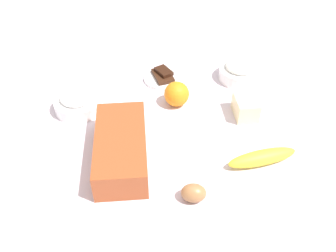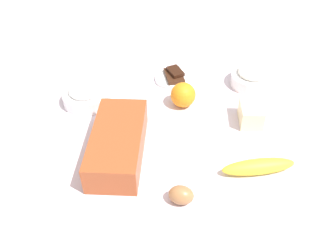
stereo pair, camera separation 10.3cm
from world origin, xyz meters
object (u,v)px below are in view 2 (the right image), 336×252
Objects in this scene: sugar_bowl at (86,95)px; egg_near_butter at (181,195)px; butter_block at (251,114)px; loaf_pan at (118,143)px; flour_bowl at (252,77)px; banana at (258,167)px; chocolate_plate at (174,77)px; orange_fruit at (183,95)px.

sugar_bowl is 2.37× the size of egg_near_butter.
butter_block is at bearing -99.09° from sugar_bowl.
loaf_pan reaches higher than butter_block.
loaf_pan reaches higher than flour_bowl.
butter_block reaches higher than banana.
loaf_pan is 0.40m from butter_block.
sugar_bowl is at bearing 116.17° from chocolate_plate.
egg_near_butter is at bearing 154.51° from flour_bowl.
flour_bowl is at bearing -5.46° from banana.
loaf_pan reaches higher than orange_fruit.
sugar_bowl is 0.75× the size of banana.
chocolate_plate is (0.13, -0.27, -0.02)m from sugar_bowl.
flour_bowl is 0.54m from sugar_bowl.
orange_fruit is at bearing -168.08° from chocolate_plate.
orange_fruit is at bearing 69.25° from butter_block.
loaf_pan is at bearing 47.80° from egg_near_butter.
orange_fruit is at bearing -90.94° from sugar_bowl.
sugar_bowl is at bearing 31.20° from loaf_pan.
butter_block is at bearing -67.50° from loaf_pan.
chocolate_plate is at bearing 2.78° from egg_near_butter.
loaf_pan is 3.14× the size of butter_block.
loaf_pan is 0.52m from flour_bowl.
flour_bowl reaches higher than banana.
sugar_bowl is 0.51m from butter_block.
butter_block is (0.20, -0.01, 0.01)m from banana.
sugar_bowl is 1.85× the size of orange_fruit.
flour_bowl is 0.97× the size of sugar_bowl.
flour_bowl is 0.19m from butter_block.
banana is at bearing -151.84° from chocolate_plate.
chocolate_plate is at bearing -63.83° from sugar_bowl.
flour_bowl is at bearing -94.76° from chocolate_plate.
flour_bowl is 2.29× the size of egg_near_butter.
sugar_bowl is (0.22, 0.13, -0.01)m from loaf_pan.
banana is at bearing 174.54° from flour_bowl.
sugar_bowl is 0.30m from orange_fruit.
orange_fruit reaches higher than egg_near_butter.
banana is 2.45× the size of orange_fruit.
butter_block is at bearing -133.27° from chocolate_plate.
loaf_pan is 0.23m from egg_near_butter.
sugar_bowl reaches higher than banana.
sugar_bowl is 0.30m from chocolate_plate.
butter_block is at bearing -1.93° from banana.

